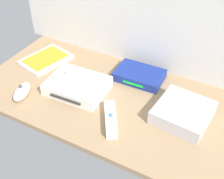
{
  "coord_description": "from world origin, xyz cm",
  "views": [
    {
      "loc": [
        38.64,
        -71.56,
        70.79
      ],
      "look_at": [
        0.0,
        0.0,
        4.0
      ],
      "focal_mm": 48.51,
      "sensor_mm": 36.0,
      "label": 1
    }
  ],
  "objects_px": {
    "game_console": "(77,86)",
    "remote_wand": "(111,119)",
    "mini_computer": "(183,113)",
    "game_case": "(46,59)",
    "network_router": "(139,75)",
    "remote_classic_pad": "(76,78)",
    "remote_nunchuk": "(22,92)"
  },
  "relations": [
    {
      "from": "remote_nunchuk",
      "to": "remote_classic_pad",
      "type": "distance_m",
      "value": 0.2
    },
    {
      "from": "game_case",
      "to": "remote_nunchuk",
      "type": "relative_size",
      "value": 2.02
    },
    {
      "from": "game_console",
      "to": "mini_computer",
      "type": "height_order",
      "value": "mini_computer"
    },
    {
      "from": "remote_classic_pad",
      "to": "remote_wand",
      "type": "bearing_deg",
      "value": -26.01
    },
    {
      "from": "mini_computer",
      "to": "game_case",
      "type": "xyz_separation_m",
      "value": [
        -0.61,
        0.06,
        -0.02
      ]
    },
    {
      "from": "game_case",
      "to": "remote_nunchuk",
      "type": "distance_m",
      "value": 0.23
    },
    {
      "from": "mini_computer",
      "to": "network_router",
      "type": "xyz_separation_m",
      "value": [
        -0.21,
        0.13,
        -0.01
      ]
    },
    {
      "from": "game_console",
      "to": "remote_classic_pad",
      "type": "height_order",
      "value": "remote_classic_pad"
    },
    {
      "from": "mini_computer",
      "to": "remote_wand",
      "type": "xyz_separation_m",
      "value": [
        -0.2,
        -0.13,
        -0.01
      ]
    },
    {
      "from": "game_console",
      "to": "remote_wand",
      "type": "bearing_deg",
      "value": -27.6
    },
    {
      "from": "remote_wand",
      "to": "remote_nunchuk",
      "type": "distance_m",
      "value": 0.34
    },
    {
      "from": "mini_computer",
      "to": "game_case",
      "type": "relative_size",
      "value": 0.85
    },
    {
      "from": "mini_computer",
      "to": "remote_wand",
      "type": "relative_size",
      "value": 1.27
    },
    {
      "from": "game_console",
      "to": "remote_classic_pad",
      "type": "bearing_deg",
      "value": 146.61
    },
    {
      "from": "game_console",
      "to": "game_case",
      "type": "bearing_deg",
      "value": 153.42
    },
    {
      "from": "game_case",
      "to": "remote_classic_pad",
      "type": "height_order",
      "value": "remote_classic_pad"
    },
    {
      "from": "mini_computer",
      "to": "remote_classic_pad",
      "type": "relative_size",
      "value": 1.27
    },
    {
      "from": "game_case",
      "to": "network_router",
      "type": "relative_size",
      "value": 1.19
    },
    {
      "from": "game_console",
      "to": "remote_wand",
      "type": "xyz_separation_m",
      "value": [
        0.18,
        -0.08,
        -0.01
      ]
    },
    {
      "from": "network_router",
      "to": "remote_nunchuk",
      "type": "height_order",
      "value": "remote_nunchuk"
    },
    {
      "from": "remote_wand",
      "to": "remote_classic_pad",
      "type": "height_order",
      "value": "remote_classic_pad"
    },
    {
      "from": "game_console",
      "to": "remote_nunchuk",
      "type": "distance_m",
      "value": 0.2
    },
    {
      "from": "network_router",
      "to": "remote_classic_pad",
      "type": "xyz_separation_m",
      "value": [
        -0.17,
        -0.17,
        0.04
      ]
    },
    {
      "from": "remote_wand",
      "to": "game_console",
      "type": "bearing_deg",
      "value": 123.09
    },
    {
      "from": "remote_wand",
      "to": "remote_classic_pad",
      "type": "xyz_separation_m",
      "value": [
        -0.19,
        0.09,
        0.04
      ]
    },
    {
      "from": "remote_nunchuk",
      "to": "remote_classic_pad",
      "type": "xyz_separation_m",
      "value": [
        0.15,
        0.12,
        0.03
      ]
    },
    {
      "from": "game_console",
      "to": "remote_nunchuk",
      "type": "bearing_deg",
      "value": -145.52
    },
    {
      "from": "game_case",
      "to": "remote_classic_pad",
      "type": "relative_size",
      "value": 1.49
    },
    {
      "from": "network_router",
      "to": "game_case",
      "type": "bearing_deg",
      "value": -170.71
    },
    {
      "from": "game_case",
      "to": "network_router",
      "type": "height_order",
      "value": "network_router"
    },
    {
      "from": "network_router",
      "to": "remote_wand",
      "type": "height_order",
      "value": "same"
    },
    {
      "from": "remote_classic_pad",
      "to": "game_case",
      "type": "bearing_deg",
      "value": 155.27
    }
  ]
}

